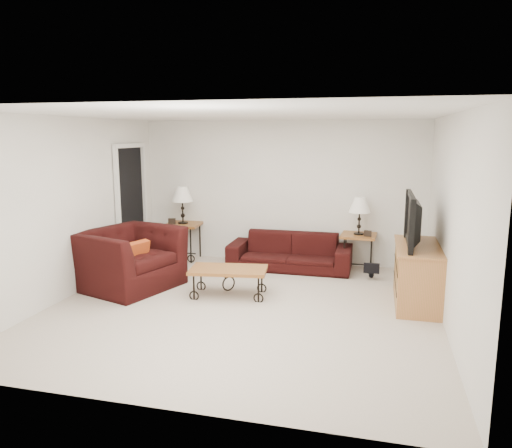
{
  "coord_description": "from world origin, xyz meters",
  "views": [
    {
      "loc": [
        1.66,
        -5.91,
        2.26
      ],
      "look_at": [
        0.0,
        0.7,
        1.0
      ],
      "focal_mm": 34.2,
      "sensor_mm": 36.0,
      "label": 1
    }
  ],
  "objects_px": {
    "lamp_left": "(183,205)",
    "tv_stand": "(417,275)",
    "sofa": "(290,252)",
    "television": "(419,220)",
    "lamp_right": "(359,216)",
    "armchair": "(129,259)",
    "coffee_table": "(229,282)",
    "side_table_right": "(358,252)",
    "backpack": "(372,263)",
    "side_table_left": "(184,241)"
  },
  "relations": [
    {
      "from": "sofa",
      "to": "television",
      "type": "relative_size",
      "value": 1.72
    },
    {
      "from": "armchair",
      "to": "tv_stand",
      "type": "xyz_separation_m",
      "value": [
        4.11,
        0.3,
        -0.04
      ]
    },
    {
      "from": "coffee_table",
      "to": "television",
      "type": "distance_m",
      "value": 2.73
    },
    {
      "from": "sofa",
      "to": "lamp_left",
      "type": "distance_m",
      "value": 2.13
    },
    {
      "from": "lamp_right",
      "to": "television",
      "type": "xyz_separation_m",
      "value": [
        0.83,
        -1.47,
        0.22
      ]
    },
    {
      "from": "lamp_left",
      "to": "tv_stand",
      "type": "bearing_deg",
      "value": -20.26
    },
    {
      "from": "backpack",
      "to": "side_table_right",
      "type": "bearing_deg",
      "value": 119.72
    },
    {
      "from": "side_table_left",
      "to": "armchair",
      "type": "height_order",
      "value": "armchair"
    },
    {
      "from": "tv_stand",
      "to": "sofa",
      "type": "bearing_deg",
      "value": 146.87
    },
    {
      "from": "armchair",
      "to": "television",
      "type": "relative_size",
      "value": 1.13
    },
    {
      "from": "lamp_left",
      "to": "television",
      "type": "height_order",
      "value": "television"
    },
    {
      "from": "sofa",
      "to": "armchair",
      "type": "bearing_deg",
      "value": -143.41
    },
    {
      "from": "coffee_table",
      "to": "tv_stand",
      "type": "relative_size",
      "value": 0.8
    },
    {
      "from": "sofa",
      "to": "side_table_left",
      "type": "height_order",
      "value": "side_table_left"
    },
    {
      "from": "side_table_right",
      "to": "backpack",
      "type": "relative_size",
      "value": 1.28
    },
    {
      "from": "side_table_left",
      "to": "lamp_left",
      "type": "distance_m",
      "value": 0.67
    },
    {
      "from": "side_table_left",
      "to": "television",
      "type": "relative_size",
      "value": 0.56
    },
    {
      "from": "tv_stand",
      "to": "backpack",
      "type": "relative_size",
      "value": 2.77
    },
    {
      "from": "armchair",
      "to": "coffee_table",
      "type": "bearing_deg",
      "value": -72.37
    },
    {
      "from": "sofa",
      "to": "coffee_table",
      "type": "relative_size",
      "value": 1.92
    },
    {
      "from": "lamp_left",
      "to": "lamp_right",
      "type": "bearing_deg",
      "value": 0.0
    },
    {
      "from": "coffee_table",
      "to": "tv_stand",
      "type": "distance_m",
      "value": 2.59
    },
    {
      "from": "sofa",
      "to": "lamp_right",
      "type": "height_order",
      "value": "lamp_right"
    },
    {
      "from": "television",
      "to": "armchair",
      "type": "bearing_deg",
      "value": -85.85
    },
    {
      "from": "television",
      "to": "side_table_right",
      "type": "bearing_deg",
      "value": -150.65
    },
    {
      "from": "side_table_left",
      "to": "backpack",
      "type": "xyz_separation_m",
      "value": [
        3.37,
        -0.41,
        -0.09
      ]
    },
    {
      "from": "lamp_left",
      "to": "lamp_right",
      "type": "xyz_separation_m",
      "value": [
        3.13,
        0.0,
        -0.07
      ]
    },
    {
      "from": "tv_stand",
      "to": "backpack",
      "type": "distance_m",
      "value": 1.23
    },
    {
      "from": "sofa",
      "to": "coffee_table",
      "type": "bearing_deg",
      "value": -110.09
    },
    {
      "from": "lamp_right",
      "to": "television",
      "type": "height_order",
      "value": "television"
    },
    {
      "from": "lamp_right",
      "to": "television",
      "type": "distance_m",
      "value": 1.7
    },
    {
      "from": "lamp_right",
      "to": "side_table_right",
      "type": "bearing_deg",
      "value": 0.0
    },
    {
      "from": "side_table_left",
      "to": "coffee_table",
      "type": "distance_m",
      "value": 2.28
    },
    {
      "from": "side_table_right",
      "to": "lamp_right",
      "type": "xyz_separation_m",
      "value": [
        0.0,
        0.0,
        0.62
      ]
    },
    {
      "from": "side_table_right",
      "to": "coffee_table",
      "type": "height_order",
      "value": "side_table_right"
    },
    {
      "from": "side_table_left",
      "to": "television",
      "type": "distance_m",
      "value": 4.3
    },
    {
      "from": "sofa",
      "to": "backpack",
      "type": "distance_m",
      "value": 1.38
    },
    {
      "from": "lamp_right",
      "to": "tv_stand",
      "type": "distance_m",
      "value": 1.77
    },
    {
      "from": "side_table_right",
      "to": "tv_stand",
      "type": "distance_m",
      "value": 1.7
    },
    {
      "from": "armchair",
      "to": "backpack",
      "type": "distance_m",
      "value": 3.75
    },
    {
      "from": "lamp_right",
      "to": "lamp_left",
      "type": "bearing_deg",
      "value": 180.0
    },
    {
      "from": "television",
      "to": "backpack",
      "type": "xyz_separation_m",
      "value": [
        -0.59,
        1.06,
        -0.91
      ]
    },
    {
      "from": "armchair",
      "to": "tv_stand",
      "type": "relative_size",
      "value": 1.01
    },
    {
      "from": "lamp_left",
      "to": "sofa",
      "type": "bearing_deg",
      "value": -5.13
    },
    {
      "from": "side_table_left",
      "to": "tv_stand",
      "type": "distance_m",
      "value": 4.24
    },
    {
      "from": "side_table_left",
      "to": "lamp_left",
      "type": "bearing_deg",
      "value": 0.0
    },
    {
      "from": "sofa",
      "to": "coffee_table",
      "type": "xyz_separation_m",
      "value": [
        -0.59,
        -1.6,
        -0.1
      ]
    },
    {
      "from": "lamp_right",
      "to": "armchair",
      "type": "distance_m",
      "value": 3.74
    },
    {
      "from": "lamp_left",
      "to": "lamp_right",
      "type": "height_order",
      "value": "lamp_left"
    },
    {
      "from": "sofa",
      "to": "backpack",
      "type": "bearing_deg",
      "value": -9.51
    }
  ]
}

